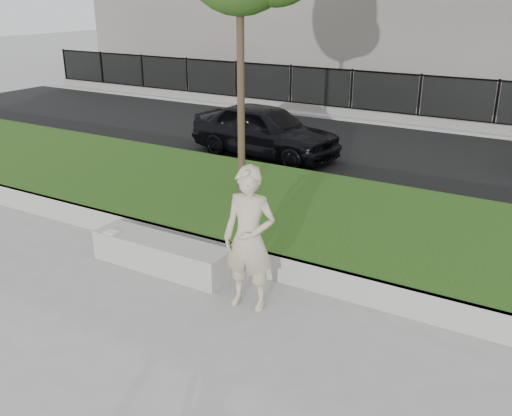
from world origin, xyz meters
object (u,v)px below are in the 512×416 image
Objects in this scene: man at (249,239)px; stone_bench at (161,254)px; book at (111,232)px; car_dark at (265,130)px.

stone_bench is at bearing 163.50° from man.
book is 0.05× the size of car_dark.
stone_bench is at bearing 11.92° from book.
car_dark is at bearing 98.33° from book.
man is 2.57m from book.
man is (1.71, -0.25, 0.73)m from stone_bench.
stone_bench is 0.86m from book.
book is 6.36m from car_dark.
car_dark is (-3.44, 6.36, -0.26)m from man.
car_dark reaches higher than book.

